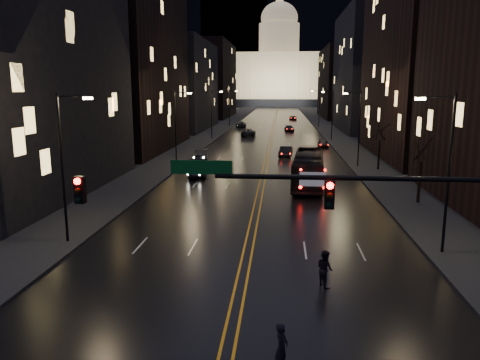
% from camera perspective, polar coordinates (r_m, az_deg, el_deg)
% --- Properties ---
extents(ground, '(900.00, 900.00, 0.00)m').
position_cam_1_polar(ground, '(18.64, -1.21, -18.60)').
color(ground, black).
rests_on(ground, ground).
extents(road, '(20.00, 320.00, 0.02)m').
position_cam_1_polar(road, '(146.41, 4.31, 7.41)').
color(road, black).
rests_on(road, ground).
extents(sidewalk_left, '(8.00, 320.00, 0.16)m').
position_cam_1_polar(sidewalk_left, '(147.24, -1.19, 7.48)').
color(sidewalk_left, black).
rests_on(sidewalk_left, ground).
extents(sidewalk_right, '(8.00, 320.00, 0.16)m').
position_cam_1_polar(sidewalk_right, '(146.90, 9.83, 7.32)').
color(sidewalk_right, black).
rests_on(sidewalk_right, ground).
extents(center_line, '(0.62, 320.00, 0.01)m').
position_cam_1_polar(center_line, '(146.41, 4.31, 7.41)').
color(center_line, orange).
rests_on(center_line, road).
extents(building_left_near, '(12.00, 28.00, 22.00)m').
position_cam_1_polar(building_left_near, '(44.43, -26.51, 12.21)').
color(building_left_near, black).
rests_on(building_left_near, ground).
extents(building_left_mid, '(12.00, 30.00, 28.00)m').
position_cam_1_polar(building_left_mid, '(73.87, -13.42, 14.46)').
color(building_left_mid, black).
rests_on(building_left_mid, ground).
extents(building_left_far, '(12.00, 34.00, 20.00)m').
position_cam_1_polar(building_left_far, '(110.48, -7.05, 11.37)').
color(building_left_far, black).
rests_on(building_left_far, ground).
extents(building_left_dist, '(12.00, 40.00, 24.00)m').
position_cam_1_polar(building_left_dist, '(157.78, -3.39, 12.04)').
color(building_left_dist, black).
rests_on(building_left_dist, ground).
extents(building_right_tall, '(12.00, 30.00, 38.00)m').
position_cam_1_polar(building_right_tall, '(69.53, 22.16, 18.35)').
color(building_right_tall, black).
rests_on(building_right_tall, ground).
extents(building_right_mid, '(12.00, 34.00, 26.00)m').
position_cam_1_polar(building_right_mid, '(109.87, 15.44, 12.63)').
color(building_right_mid, black).
rests_on(building_right_mid, ground).
extents(building_right_dist, '(12.00, 40.00, 22.00)m').
position_cam_1_polar(building_right_dist, '(157.29, 12.25, 11.45)').
color(building_right_dist, black).
rests_on(building_right_dist, ground).
extents(mountain_ridge, '(520.00, 60.00, 130.00)m').
position_cam_1_polar(mountain_ridge, '(401.84, 10.99, 18.83)').
color(mountain_ridge, black).
rests_on(mountain_ridge, ground).
extents(capitol, '(90.00, 50.00, 58.50)m').
position_cam_1_polar(capitol, '(266.23, 4.71, 12.72)').
color(capitol, black).
rests_on(capitol, ground).
extents(traffic_signal, '(17.29, 0.45, 7.00)m').
position_cam_1_polar(traffic_signal, '(17.12, 18.81, -3.47)').
color(traffic_signal, black).
rests_on(traffic_signal, ground).
extents(streetlamp_right_near, '(2.13, 0.25, 9.00)m').
position_cam_1_polar(streetlamp_right_near, '(27.93, 23.80, 1.59)').
color(streetlamp_right_near, black).
rests_on(streetlamp_right_near, ground).
extents(streetlamp_left_near, '(2.13, 0.25, 9.00)m').
position_cam_1_polar(streetlamp_left_near, '(29.28, -20.56, 2.22)').
color(streetlamp_left_near, black).
rests_on(streetlamp_left_near, ground).
extents(streetlamp_right_mid, '(2.13, 0.25, 9.00)m').
position_cam_1_polar(streetlamp_right_mid, '(56.98, 14.19, 6.55)').
color(streetlamp_right_mid, black).
rests_on(streetlamp_right_mid, ground).
extents(streetlamp_left_mid, '(2.13, 0.25, 9.00)m').
position_cam_1_polar(streetlamp_left_mid, '(57.65, -7.70, 6.83)').
color(streetlamp_left_mid, black).
rests_on(streetlamp_left_mid, ground).
extents(streetlamp_right_far, '(2.13, 0.25, 9.00)m').
position_cam_1_polar(streetlamp_right_far, '(86.68, 11.07, 8.11)').
color(streetlamp_right_far, black).
rests_on(streetlamp_right_far, ground).
extents(streetlamp_left_far, '(2.13, 0.25, 9.00)m').
position_cam_1_polar(streetlamp_left_far, '(87.12, -3.37, 8.31)').
color(streetlamp_left_far, black).
rests_on(streetlamp_left_far, ground).
extents(streetlamp_right_dist, '(2.13, 0.25, 9.00)m').
position_cam_1_polar(streetlamp_right_dist, '(116.53, 9.54, 8.86)').
color(streetlamp_right_dist, black).
rests_on(streetlamp_right_dist, ground).
extents(streetlamp_left_dist, '(2.13, 0.25, 9.00)m').
position_cam_1_polar(streetlamp_left_dist, '(116.86, -1.22, 9.01)').
color(streetlamp_left_dist, black).
rests_on(streetlamp_left_dist, ground).
extents(tree_right_mid, '(2.40, 2.40, 6.65)m').
position_cam_1_polar(tree_right_mid, '(40.00, 21.28, 3.55)').
color(tree_right_mid, black).
rests_on(tree_right_mid, ground).
extents(tree_right_far, '(2.40, 2.40, 6.65)m').
position_cam_1_polar(tree_right_far, '(55.46, 16.73, 5.73)').
color(tree_right_far, black).
rests_on(tree_right_far, ground).
extents(bus, '(3.64, 11.91, 3.27)m').
position_cam_1_polar(bus, '(45.45, 8.35, 1.32)').
color(bus, black).
rests_on(bus, ground).
extents(oncoming_car_a, '(2.40, 4.80, 1.57)m').
position_cam_1_polar(oncoming_car_a, '(49.75, -5.22, 1.24)').
color(oncoming_car_a, black).
rests_on(oncoming_car_a, ground).
extents(oncoming_car_b, '(2.05, 4.62, 1.47)m').
position_cam_1_polar(oncoming_car_b, '(61.45, -4.70, 3.07)').
color(oncoming_car_b, black).
rests_on(oncoming_car_b, ground).
extents(oncoming_car_c, '(2.68, 5.53, 1.52)m').
position_cam_1_polar(oncoming_car_c, '(92.89, 1.04, 5.82)').
color(oncoming_car_c, black).
rests_on(oncoming_car_c, ground).
extents(oncoming_car_d, '(2.34, 5.44, 1.56)m').
position_cam_1_polar(oncoming_car_d, '(113.90, 0.11, 6.80)').
color(oncoming_car_d, black).
rests_on(oncoming_car_d, ground).
extents(receding_car_a, '(2.06, 4.53, 1.44)m').
position_cam_1_polar(receding_car_a, '(64.72, 5.59, 3.45)').
color(receding_car_a, black).
rests_on(receding_car_a, ground).
extents(receding_car_b, '(1.75, 4.07, 1.37)m').
position_cam_1_polar(receding_car_b, '(75.52, 10.09, 4.38)').
color(receding_car_b, black).
rests_on(receding_car_b, ground).
extents(receding_car_c, '(2.27, 4.65, 1.30)m').
position_cam_1_polar(receding_car_c, '(103.77, 6.03, 6.25)').
color(receding_car_c, black).
rests_on(receding_car_c, ground).
extents(receding_car_d, '(2.24, 4.73, 1.31)m').
position_cam_1_polar(receding_car_d, '(142.72, 6.46, 7.53)').
color(receding_car_d, black).
rests_on(receding_car_d, ground).
extents(pedestrian_a, '(0.60, 0.72, 1.70)m').
position_cam_1_polar(pedestrian_a, '(16.40, 5.09, -19.69)').
color(pedestrian_a, black).
rests_on(pedestrian_a, ground).
extents(pedestrian_b, '(0.84, 0.99, 1.79)m').
position_cam_1_polar(pedestrian_b, '(22.79, 10.30, -10.57)').
color(pedestrian_b, black).
rests_on(pedestrian_b, ground).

